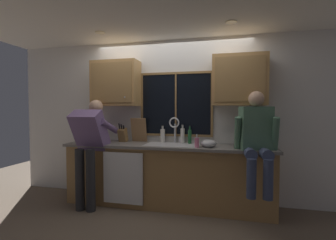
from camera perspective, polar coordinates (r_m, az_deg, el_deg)
The scene contains 25 objects.
back_wall at distance 3.97m, azimuth 0.91°, elevation 0.06°, with size 5.43×0.12×2.55m, color silver.
ceiling_downlight_left at distance 3.83m, azimuth -15.64°, elevation 19.13°, with size 0.14×0.14×0.01m, color #FFEAB2.
ceiling_downlight_right at distance 3.40m, azimuth 14.57°, elevation 21.33°, with size 0.14×0.14×0.01m, color #FFEAB2.
window_glass at distance 3.88m, azimuth 1.87°, elevation 3.70°, with size 1.10×0.02×0.95m, color black.
window_frame_top at distance 3.91m, azimuth 1.85°, elevation 10.93°, with size 1.17×0.02×0.04m, color olive.
window_frame_bottom at distance 3.89m, azimuth 1.83°, elevation -3.56°, with size 1.17×0.02×0.04m, color olive.
window_frame_left at distance 4.02m, azimuth -6.12°, elevation 3.64°, with size 0.04×0.02×0.95m, color olive.
window_frame_right at distance 3.80m, azimuth 10.27°, elevation 3.69°, with size 0.04×0.02×0.95m, color olive.
window_mullion_center at distance 3.87m, azimuth 1.83°, elevation 3.70°, with size 0.02×0.02×0.95m, color olive.
lower_cabinet_run at distance 3.76m, azimuth -0.28°, elevation -12.98°, with size 3.03×0.58×0.88m, color #A07744.
countertop at distance 3.64m, azimuth -0.35°, elevation -6.08°, with size 3.09×0.62×0.04m, color slate.
dishwasher_front at distance 3.64m, azimuth -10.52°, elevation -13.25°, with size 0.60×0.02×0.74m, color white.
upper_cabinet_left at distance 4.05m, azimuth -12.14°, elevation 8.34°, with size 0.76×0.36×0.72m.
upper_cabinet_right at distance 3.67m, azimuth 16.35°, elevation 8.91°, with size 0.76×0.36×0.72m.
sink at distance 3.65m, azimuth 0.93°, elevation -7.31°, with size 0.80×0.46×0.21m.
faucet at distance 3.78m, azimuth 1.63°, elevation -1.60°, with size 0.18×0.09×0.40m.
person_standing at distance 3.75m, azimuth -17.89°, elevation -4.85°, with size 0.53×0.67×1.59m.
person_sitting_on_counter at distance 3.28m, azimuth 20.06°, elevation -3.59°, with size 0.54×0.64×1.26m.
knife_block at distance 4.00m, azimuth -10.54°, elevation -3.50°, with size 0.12×0.18×0.32m.
cutting_board at distance 3.98m, azimuth -6.85°, elevation -2.33°, with size 0.25×0.02×0.39m, color #997047.
mixing_bowl at distance 3.43m, azimuth 9.46°, elevation -5.47°, with size 0.22×0.22×0.11m, color #B7B7BC.
soap_dispenser at distance 3.37m, azimuth 6.77°, elevation -5.23°, with size 0.06×0.07×0.19m.
bottle_green_glass at distance 3.74m, azimuth 5.12°, elevation -3.81°, with size 0.05×0.05×0.28m.
bottle_tall_clear at distance 3.89m, azimuth -1.26°, elevation -3.58°, with size 0.07×0.07×0.27m.
bottle_amber_small at distance 3.79m, azimuth 3.43°, elevation -3.58°, with size 0.06×0.06×0.30m.
Camera 1 is at (0.85, -3.81, 1.44)m, focal length 26.01 mm.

